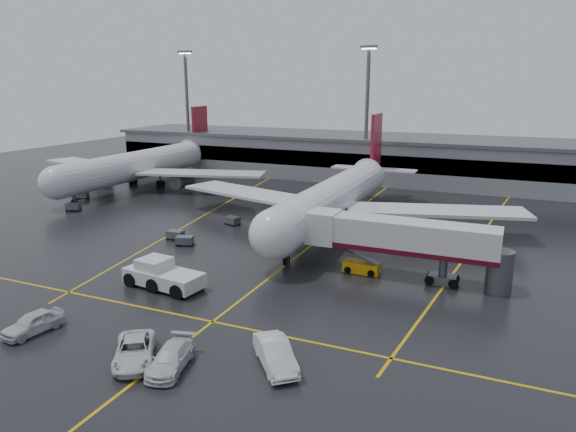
% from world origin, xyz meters
% --- Properties ---
extents(ground, '(220.00, 220.00, 0.00)m').
position_xyz_m(ground, '(0.00, 0.00, 0.00)').
color(ground, black).
rests_on(ground, ground).
extents(apron_line_centre, '(0.25, 90.00, 0.02)m').
position_xyz_m(apron_line_centre, '(0.00, 0.00, 0.01)').
color(apron_line_centre, gold).
rests_on(apron_line_centre, ground).
extents(apron_line_stop, '(60.00, 0.25, 0.02)m').
position_xyz_m(apron_line_stop, '(0.00, -22.00, 0.01)').
color(apron_line_stop, gold).
rests_on(apron_line_stop, ground).
extents(apron_line_left, '(9.99, 69.35, 0.02)m').
position_xyz_m(apron_line_left, '(-20.00, 10.00, 0.01)').
color(apron_line_left, gold).
rests_on(apron_line_left, ground).
extents(apron_line_right, '(7.57, 69.64, 0.02)m').
position_xyz_m(apron_line_right, '(18.00, 10.00, 0.01)').
color(apron_line_right, gold).
rests_on(apron_line_right, ground).
extents(terminal, '(122.00, 19.00, 8.60)m').
position_xyz_m(terminal, '(0.00, 47.93, 4.32)').
color(terminal, gray).
rests_on(terminal, ground).
extents(light_mast_left, '(3.00, 1.20, 25.45)m').
position_xyz_m(light_mast_left, '(-45.00, 42.00, 14.47)').
color(light_mast_left, '#595B60').
rests_on(light_mast_left, ground).
extents(light_mast_mid, '(3.00, 1.20, 25.45)m').
position_xyz_m(light_mast_mid, '(-5.00, 42.00, 14.47)').
color(light_mast_mid, '#595B60').
rests_on(light_mast_mid, ground).
extents(main_airliner, '(48.80, 45.60, 14.10)m').
position_xyz_m(main_airliner, '(0.00, 9.70, 4.21)').
color(main_airliner, silver).
rests_on(main_airliner, ground).
extents(second_airliner, '(48.80, 45.60, 14.10)m').
position_xyz_m(second_airliner, '(-42.00, 21.70, 4.21)').
color(second_airliner, silver).
rests_on(second_airliner, ground).
extents(jet_bridge, '(19.90, 3.40, 6.05)m').
position_xyz_m(jet_bridge, '(11.87, -6.00, 3.93)').
color(jet_bridge, silver).
rests_on(jet_bridge, ground).
extents(pushback_tractor, '(8.20, 4.23, 2.81)m').
position_xyz_m(pushback_tractor, '(-8.32, -17.42, 1.12)').
color(pushback_tractor, silver).
rests_on(pushback_tractor, ground).
extents(belt_loader, '(3.75, 1.84, 2.34)m').
position_xyz_m(belt_loader, '(7.98, -6.01, 0.58)').
color(belt_loader, '#E79E0A').
rests_on(belt_loader, ground).
extents(service_van_a, '(5.32, 6.15, 1.57)m').
position_xyz_m(service_van_a, '(-1.70, -29.48, 0.79)').
color(service_van_a, silver).
rests_on(service_van_a, ground).
extents(service_van_b, '(3.35, 5.60, 1.52)m').
position_xyz_m(service_van_b, '(1.18, -29.25, 0.76)').
color(service_van_b, silver).
rests_on(service_van_b, ground).
extents(service_van_c, '(5.05, 5.46, 1.82)m').
position_xyz_m(service_van_c, '(7.57, -26.14, 0.91)').
color(service_van_c, white).
rests_on(service_van_c, ground).
extents(service_van_d, '(2.58, 5.04, 1.64)m').
position_xyz_m(service_van_d, '(-11.78, -29.14, 0.82)').
color(service_van_d, silver).
rests_on(service_van_d, ground).
extents(baggage_cart_a, '(2.31, 1.86, 1.12)m').
position_xyz_m(baggage_cart_a, '(-13.94, -5.53, 0.63)').
color(baggage_cart_a, '#595B60').
rests_on(baggage_cart_a, ground).
extents(baggage_cart_b, '(2.04, 1.36, 1.12)m').
position_xyz_m(baggage_cart_b, '(-16.44, -3.93, 0.63)').
color(baggage_cart_b, '#595B60').
rests_on(baggage_cart_b, ground).
extents(baggage_cart_c, '(2.30, 1.85, 1.12)m').
position_xyz_m(baggage_cart_c, '(-13.38, 4.99, 0.63)').
color(baggage_cart_c, '#595B60').
rests_on(baggage_cart_c, ground).
extents(baggage_cart_d, '(2.36, 2.00, 1.12)m').
position_xyz_m(baggage_cart_d, '(-44.67, 9.43, 0.63)').
color(baggage_cart_d, '#595B60').
rests_on(baggage_cart_d, ground).
extents(baggage_cart_e, '(2.31, 1.86, 1.12)m').
position_xyz_m(baggage_cart_e, '(-39.58, 2.49, 0.63)').
color(baggage_cart_e, '#595B60').
rests_on(baggage_cart_e, ground).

